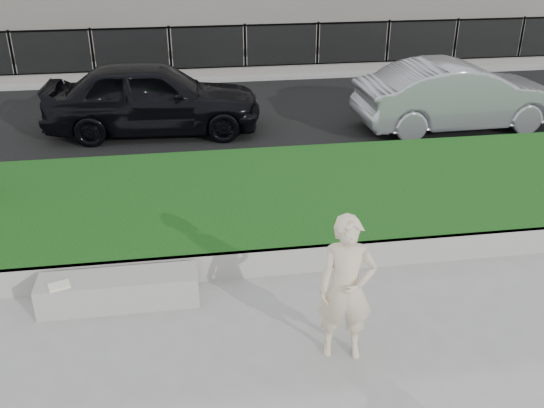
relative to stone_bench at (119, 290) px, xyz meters
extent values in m
plane|color=gray|center=(1.35, -0.66, -0.21)|extent=(90.00, 90.00, 0.00)
cube|color=#113A0E|center=(1.35, 2.34, -0.01)|extent=(34.00, 4.00, 0.40)
cube|color=gray|center=(1.35, 0.38, -0.01)|extent=(34.00, 0.08, 0.40)
cube|color=black|center=(1.35, 7.84, -0.19)|extent=(34.00, 7.00, 0.04)
cube|color=gray|center=(1.35, 12.34, -0.15)|extent=(34.00, 3.00, 0.12)
cube|color=slate|center=(1.35, 11.34, 0.03)|extent=(32.00, 0.30, 0.24)
cube|color=black|center=(1.35, 11.34, 0.66)|extent=(32.00, 0.04, 1.50)
cube|color=black|center=(1.35, 11.34, 1.36)|extent=(32.00, 0.05, 0.05)
cube|color=black|center=(1.35, 11.34, 0.16)|extent=(32.00, 0.05, 0.05)
cube|color=gray|center=(0.00, 0.00, 0.00)|extent=(2.01, 0.50, 0.41)
imported|color=beige|center=(2.59, -1.38, 0.67)|extent=(0.70, 0.53, 1.74)
cube|color=white|center=(-0.69, -0.13, 0.22)|extent=(0.30, 0.25, 0.03)
imported|color=black|center=(0.34, 6.68, 0.64)|extent=(4.86, 2.20, 1.62)
imported|color=#989AA1|center=(7.19, 5.89, 0.60)|extent=(4.70, 1.79, 1.53)
camera|label=1|loc=(0.94, -6.72, 4.39)|focal=40.00mm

